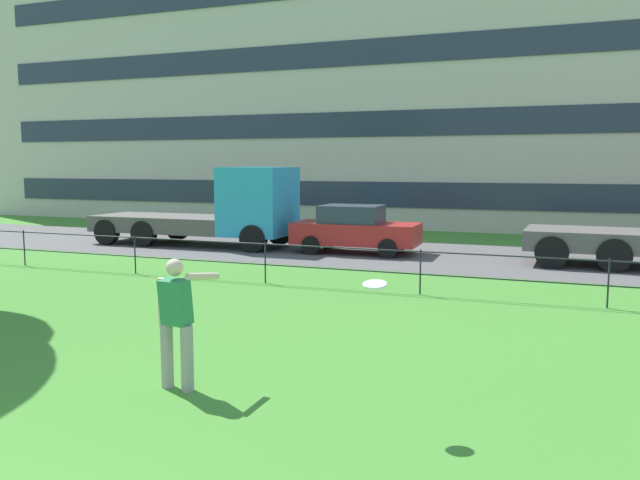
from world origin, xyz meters
TOP-DOWN VIEW (x-y plane):
  - street_strip at (0.00, 17.96)m, footprint 80.00×6.58m
  - park_fence at (-0.00, 11.89)m, footprint 33.99×0.04m
  - person_thrower at (0.29, 4.89)m, footprint 0.57×0.76m
  - frisbee at (2.88, 4.86)m, footprint 0.27×0.27m
  - flatbed_truck_right at (-6.41, 17.67)m, footprint 7.33×2.49m
  - car_red_left at (-1.50, 17.68)m, footprint 4.05×1.91m
  - apartment_building_background at (-6.48, 31.04)m, footprint 39.95×11.51m

SIDE VIEW (x-z plane):
  - street_strip at x=0.00m, z-range 0.00..0.01m
  - park_fence at x=0.00m, z-range 0.17..1.17m
  - car_red_left at x=-1.50m, z-range 0.01..1.55m
  - person_thrower at x=0.29m, z-range 0.07..1.75m
  - flatbed_truck_right at x=-6.41m, z-range -0.16..2.59m
  - frisbee at x=2.88m, z-range 1.50..1.57m
  - apartment_building_background at x=-6.48m, z-range 0.00..12.65m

